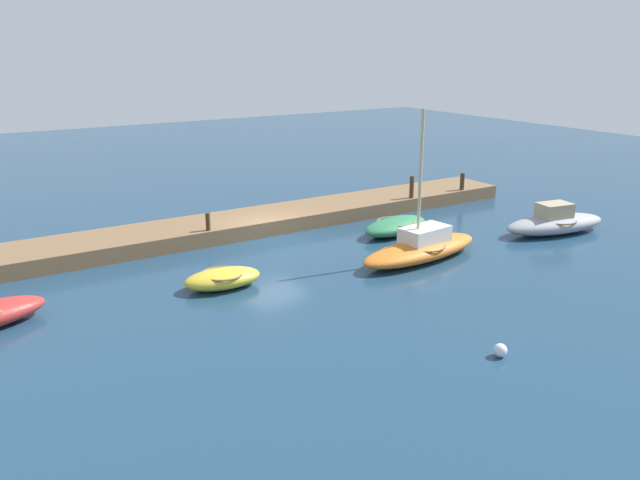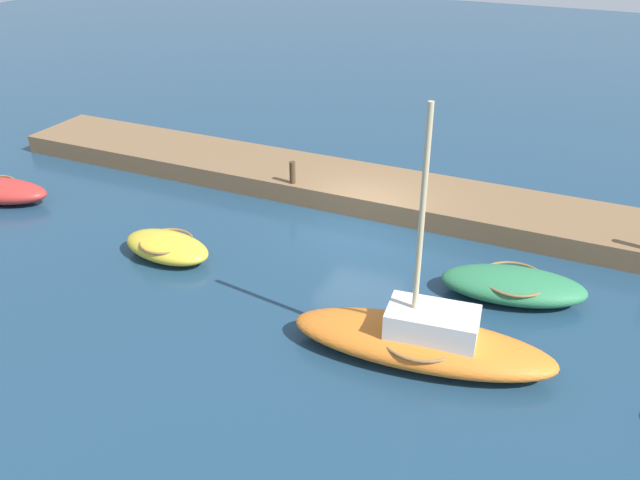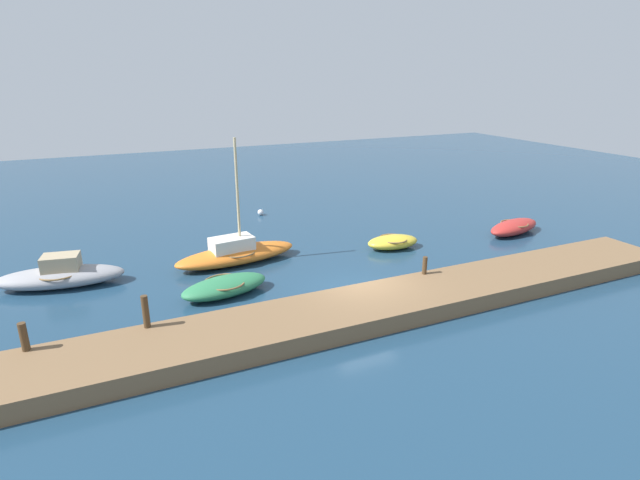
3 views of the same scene
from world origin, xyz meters
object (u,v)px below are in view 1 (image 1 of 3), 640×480
Objects in this scene: mooring_post_mid_east at (208,222)px; marker_buoy at (500,350)px; sailboat_orange at (421,247)px; rowboat_green at (396,226)px; mooring_post_mid_west at (412,187)px; mooring_post_west at (462,181)px; motorboat_grey at (555,222)px; dinghy_yellow at (222,278)px.

mooring_post_mid_east is 1.98× the size of marker_buoy.
marker_buoy is at bearing 57.36° from sailboat_orange.
mooring_post_mid_west reaches higher than rowboat_green.
mooring_post_mid_west is 15.48m from marker_buoy.
mooring_post_mid_east is (6.12, -5.96, 0.52)m from sailboat_orange.
mooring_post_west is 2.41× the size of marker_buoy.
mooring_post_mid_west is (-4.52, -5.96, 0.70)m from sailboat_orange.
marker_buoy is at bearing 42.13° from motorboat_grey.
motorboat_grey is 1.38× the size of rowboat_green.
motorboat_grey is 6.94m from mooring_post_mid_west.
sailboat_orange reaches higher than dinghy_yellow.
dinghy_yellow is at bearing -16.26° from sailboat_orange.
dinghy_yellow is at bearing 21.06° from mooring_post_mid_west.
mooring_post_mid_west is at bearing -133.78° from sailboat_orange.
mooring_post_west is at bearing -149.54° from sailboat_orange.
dinghy_yellow is 2.53× the size of mooring_post_mid_west.
motorboat_grey is 12.75m from marker_buoy.
mooring_post_mid_east is at bearing -15.76° from motorboat_grey.
motorboat_grey reaches higher than dinghy_yellow.
motorboat_grey is 14.93m from dinghy_yellow.
dinghy_yellow is at bearing 3.23° from motorboat_grey.
sailboat_orange is at bearing 56.17° from rowboat_green.
rowboat_green is 3.47× the size of mooring_post_mid_west.
sailboat_orange is 6.70× the size of mooring_post_west.
sailboat_orange is at bearing -116.02° from marker_buoy.
mooring_post_mid_east is at bearing -31.41° from rowboat_green.
mooring_post_west is at bearing -86.26° from motorboat_grey.
sailboat_orange is at bearing 6.63° from motorboat_grey.
marker_buoy is (10.75, 6.84, -0.29)m from motorboat_grey.
motorboat_grey is at bearing 178.54° from dinghy_yellow.
mooring_post_west is at bearing 180.00° from mooring_post_mid_east.
rowboat_green is 7.98m from mooring_post_mid_east.
marker_buoy is (4.87, 10.43, -0.18)m from rowboat_green.
mooring_post_mid_west is (3.37, 0.00, 0.10)m from mooring_post_west.
rowboat_green is at bearing -162.94° from dinghy_yellow.
dinghy_yellow is at bearing 0.94° from rowboat_green.
motorboat_grey is 4.77× the size of mooring_post_mid_west.
marker_buoy is (-2.59, 13.19, -0.82)m from mooring_post_mid_east.
mooring_post_mid_east is (-1.50, -4.67, 0.66)m from dinghy_yellow.
mooring_post_mid_east is (7.46, -2.75, 0.64)m from rowboat_green.
rowboat_green is at bearing 159.73° from mooring_post_mid_east.
dinghy_yellow is (7.61, -1.29, -0.14)m from sailboat_orange.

